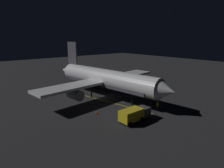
# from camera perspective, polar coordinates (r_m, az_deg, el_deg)

# --- Properties ---
(ground_plane) EXTENTS (180.00, 180.00, 0.20)m
(ground_plane) POSITION_cam_1_polar(r_m,az_deg,el_deg) (45.00, -1.65, -4.00)
(ground_plane) COLOR #252527
(apron_guide_stripe) EXTENTS (3.74, 18.21, 0.01)m
(apron_guide_stripe) POSITION_cam_1_polar(r_m,az_deg,el_deg) (41.16, 0.26, -5.54)
(apron_guide_stripe) COLOR gold
(apron_guide_stripe) RESTS_ON ground_plane
(airliner) EXTENTS (32.39, 34.45, 12.18)m
(airliner) POSITION_cam_1_polar(r_m,az_deg,el_deg) (44.30, -2.21, 1.51)
(airliner) COLOR white
(airliner) RESTS_ON ground_plane
(baggage_truck) EXTENTS (5.69, 2.32, 2.21)m
(baggage_truck) POSITION_cam_1_polar(r_m,az_deg,el_deg) (32.41, 6.43, -8.85)
(baggage_truck) COLOR gold
(baggage_truck) RESTS_ON ground_plane
(catering_truck) EXTENTS (4.36, 6.16, 2.45)m
(catering_truck) POSITION_cam_1_polar(r_m,az_deg,el_deg) (50.27, 9.52, -0.70)
(catering_truck) COLOR silver
(catering_truck) RESTS_ON ground_plane
(ground_crew_worker) EXTENTS (0.40, 0.40, 1.74)m
(ground_crew_worker) POSITION_cam_1_polar(r_m,az_deg,el_deg) (37.81, 13.09, -6.25)
(ground_crew_worker) COLOR black
(ground_crew_worker) RESTS_ON ground_plane
(traffic_cone_near_left) EXTENTS (0.50, 0.50, 0.55)m
(traffic_cone_near_left) POSITION_cam_1_polar(r_m,az_deg,el_deg) (44.30, 2.63, -3.82)
(traffic_cone_near_left) COLOR #EA590F
(traffic_cone_near_left) RESTS_ON ground_plane
(traffic_cone_near_right) EXTENTS (0.50, 0.50, 0.55)m
(traffic_cone_near_right) POSITION_cam_1_polar(r_m,az_deg,el_deg) (35.65, -4.49, -8.26)
(traffic_cone_near_right) COLOR #EA590F
(traffic_cone_near_right) RESTS_ON ground_plane
(traffic_cone_under_wing) EXTENTS (0.50, 0.50, 0.55)m
(traffic_cone_under_wing) POSITION_cam_1_polar(r_m,az_deg,el_deg) (36.66, 5.21, -7.65)
(traffic_cone_under_wing) COLOR #EA590F
(traffic_cone_under_wing) RESTS_ON ground_plane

